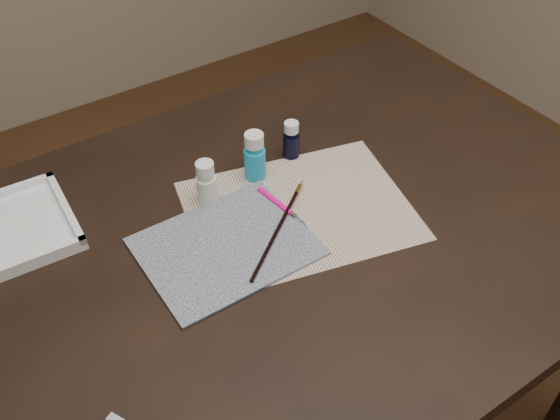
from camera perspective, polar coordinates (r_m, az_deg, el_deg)
table at (r=1.40m, az=0.00°, el=-12.82°), size 1.30×0.90×0.75m
paper at (r=1.14m, az=1.76°, el=-0.02°), size 0.46×0.39×0.00m
canvas at (r=1.08m, az=-4.97°, el=-3.33°), size 0.28×0.23×0.00m
paint_bottle_white at (r=1.14m, az=-6.75°, el=2.44°), size 0.05×0.05×0.09m
paint_bottle_cyan at (r=1.18m, az=-2.33°, el=4.94°), size 0.05×0.05×0.10m
paint_bottle_navy at (r=1.24m, az=1.04°, el=6.44°), size 0.03×0.03×0.08m
paintbrush at (r=1.10m, az=-0.03°, el=-1.43°), size 0.23×0.17×0.01m
craft_knife at (r=1.14m, az=0.27°, el=0.25°), size 0.03×0.13×0.01m
palette_tray at (r=1.19m, az=-23.36°, el=-1.60°), size 0.22×0.22×0.02m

